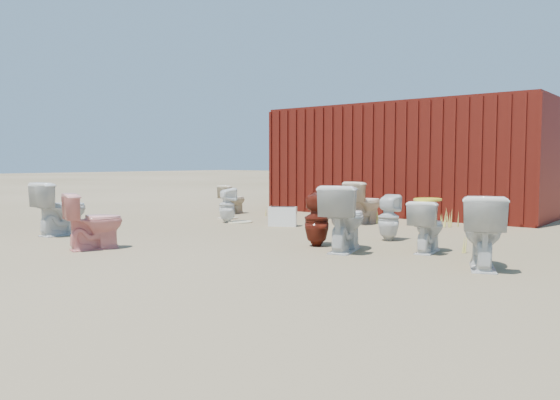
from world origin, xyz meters
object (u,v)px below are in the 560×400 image
Objects in this scene: toilet_front_c at (344,218)px; toilet_back_beige_right at (364,203)px; toilet_back_beige_left at (233,199)px; toilet_front_e at (483,232)px; toilet_back_a at (227,205)px; loose_tank at (283,216)px; shipping_container at (408,160)px; toilet_front_pink at (94,221)px; toilet_front_a at (61,209)px; toilet_back_e at (389,218)px; toilet_front_maroon at (317,219)px; toilet_back_yellowlid at (427,226)px.

toilet_back_beige_right is (-1.37, 2.92, -0.03)m from toilet_front_c.
toilet_back_beige_right is at bearing -173.95° from toilet_back_beige_left.
toilet_back_beige_left is at bearing -45.82° from toilet_front_e.
loose_tank is at bearing -147.50° from toilet_back_a.
toilet_front_pink is (-1.00, -7.29, -0.83)m from shipping_container.
toilet_back_e is (4.34, 2.66, -0.08)m from toilet_front_a.
toilet_back_e is (4.68, -1.62, 0.02)m from toilet_back_beige_left.
shipping_container is 2.58m from toilet_back_beige_right.
toilet_front_pink is at bearing -124.29° from loose_tank.
toilet_back_beige_right is at bearing -56.00° from toilet_back_e.
toilet_front_pink is 2.97m from toilet_front_maroon.
toilet_front_c is (4.33, 1.45, 0.01)m from toilet_front_a.
toilet_front_e is (3.45, -5.41, -0.80)m from shipping_container.
shipping_container is at bearing -79.23° from toilet_front_e.
toilet_front_maroon is (-0.51, 0.11, -0.06)m from toilet_front_c.
toilet_back_e reaches higher than toilet_back_yellowlid.
toilet_back_e is at bearing -106.06° from toilet_front_c.
toilet_front_e is at bearing 136.96° from toilet_back_yellowlid.
toilet_front_c is 1.09× the size of toilet_back_beige_right.
toilet_back_beige_right is (1.29, 4.85, 0.02)m from toilet_front_pink.
loose_tank is at bearing -15.91° from toilet_back_e.
toilet_back_yellowlid is at bearing -172.41° from toilet_front_maroon.
shipping_container reaches higher than loose_tank.
shipping_container reaches higher than toilet_front_maroon.
toilet_front_a is 4.29m from toilet_back_beige_left.
toilet_back_beige_left is (-4.67, 2.83, -0.11)m from toilet_front_c.
toilet_front_a is 5.09m from toilet_back_e.
toilet_back_e reaches higher than toilet_back_beige_left.
toilet_back_a is (0.83, 2.89, -0.09)m from toilet_front_a.
toilet_front_a is 1.26× the size of toilet_back_a.
toilet_back_beige_right is at bearing -83.28° from shipping_container.
toilet_back_beige_right reaches higher than loose_tank.
toilet_back_yellowlid is 3.39m from loose_tank.
toilet_back_a is at bearing -56.97° from toilet_front_pink.
toilet_back_e is (-1.78, 1.27, -0.06)m from toilet_front_e.
toilet_back_beige_left is at bearing 124.57° from loose_tank.
shipping_container is 7.35m from toilet_front_a.
toilet_front_maroon is 0.94× the size of toilet_back_beige_right.
toilet_back_e reaches higher than loose_tank.
toilet_back_a is 4.47m from toilet_back_yellowlid.
loose_tank is at bearing -76.37° from toilet_front_pink.
toilet_back_e is at bearing 165.43° from toilet_back_beige_left.
toilet_front_a is 3.71m from loose_tank.
toilet_front_c is 1.27× the size of toilet_back_e.
toilet_front_c is 1.30× the size of toilet_back_a.
toilet_front_pink is at bearing 44.63° from toilet_back_e.
shipping_container is 7.17× the size of toilet_front_a.
toilet_back_beige_left is 5.99m from toilet_back_yellowlid.
toilet_front_c is at bearing 124.17° from toilet_back_beige_right.
toilet_back_beige_right is 2.20m from toilet_back_e.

